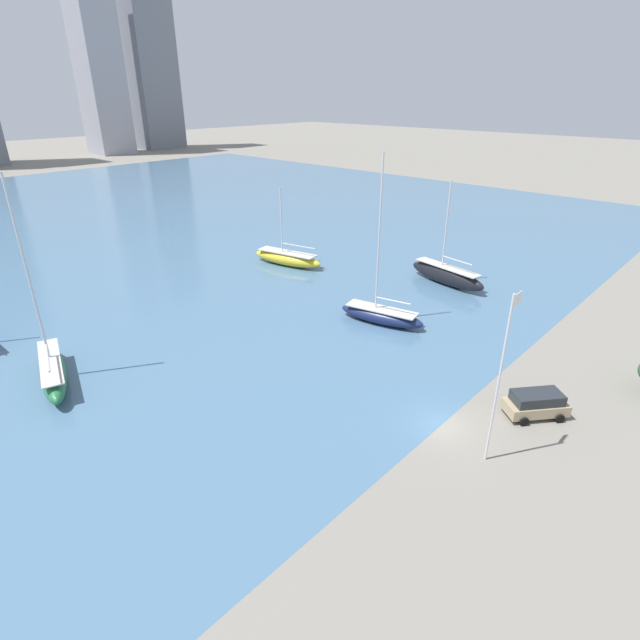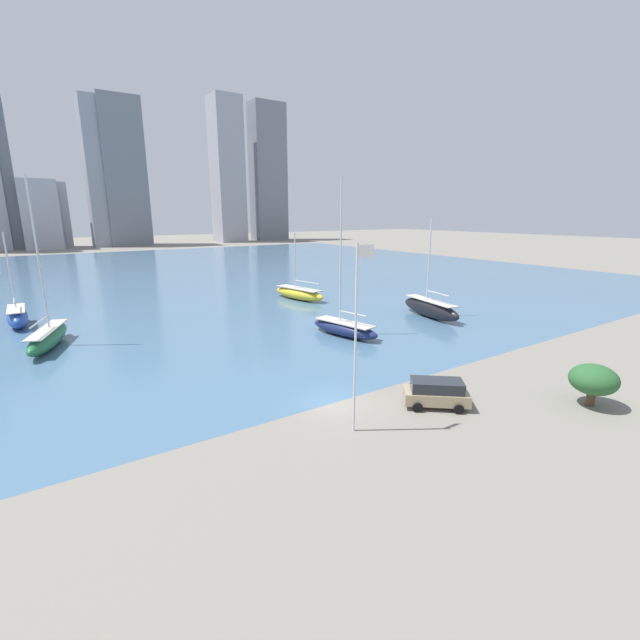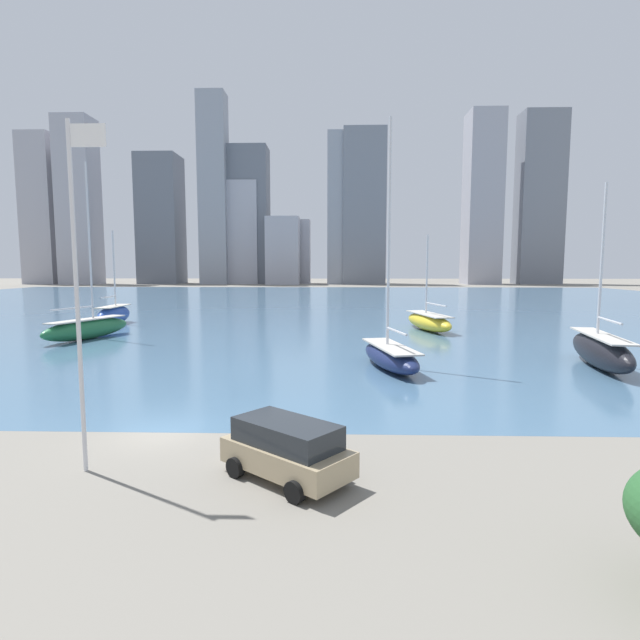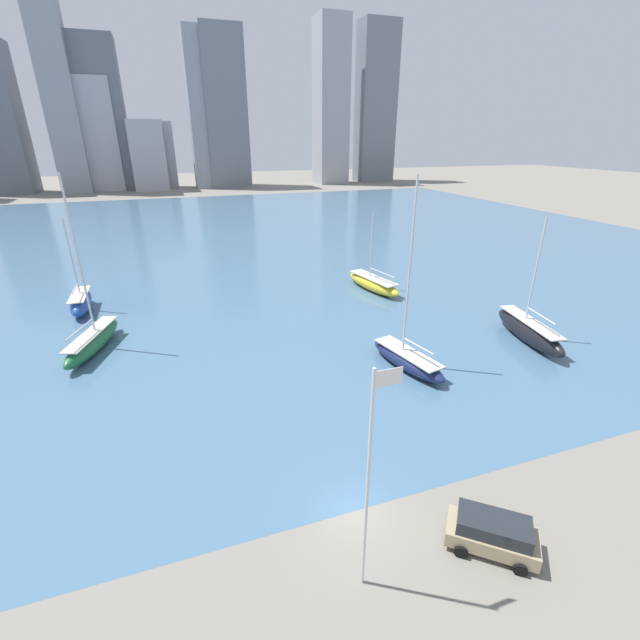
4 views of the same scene
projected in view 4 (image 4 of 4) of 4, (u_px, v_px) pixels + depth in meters
The scene contains 10 objects.
ground_plane at pixel (353, 511), 23.31m from camera, with size 500.00×500.00×0.00m, color gray.
harbor_water at pixel (213, 241), 84.11m from camera, with size 180.00×140.00×0.00m.
flag_pole at pixel (369, 479), 17.24m from camera, with size 1.24×0.14×11.24m.
distant_city_skyline at pixel (142, 112), 156.96m from camera, with size 199.90×23.32×69.59m.
sailboat_navy at pixel (407, 358), 37.49m from camera, with size 4.08×9.00×16.24m.
sailboat_yellow at pixel (373, 283), 56.58m from camera, with size 4.42×10.42×10.00m.
sailboat_blue at pixel (81, 302), 49.55m from camera, with size 2.19×7.55×10.77m.
sailboat_green at pixel (93, 341), 40.38m from camera, with size 4.92×10.18×16.14m.
sailboat_black at pixel (529, 331), 42.27m from camera, with size 3.83×10.74×12.21m.
parked_suv_tan at pixel (492, 533), 20.87m from camera, with size 4.54×4.23×1.88m.
Camera 4 is at (-7.37, -15.75, 18.80)m, focal length 24.00 mm.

